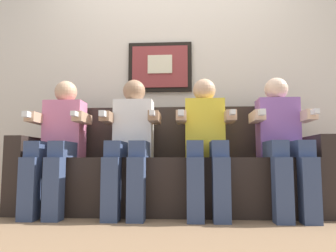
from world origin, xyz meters
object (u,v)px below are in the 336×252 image
(person_leftmost, at_px, (59,138))
(person_right_center, at_px, (206,138))
(couch, at_px, (169,174))
(person_left_center, at_px, (131,138))
(person_rightmost, at_px, (282,137))

(person_leftmost, height_order, person_right_center, same)
(couch, bearing_deg, person_right_center, -29.61)
(couch, bearing_deg, person_left_center, -150.40)
(person_leftmost, height_order, person_left_center, same)
(couch, distance_m, person_leftmost, 0.95)
(person_leftmost, xyz_separation_m, person_rightmost, (1.79, 0.00, 0.00))
(couch, relative_size, person_leftmost, 2.28)
(person_left_center, bearing_deg, person_right_center, 0.00)
(person_right_center, bearing_deg, person_rightmost, 0.00)
(person_rightmost, bearing_deg, person_left_center, 180.00)
(person_leftmost, bearing_deg, couch, 10.73)
(person_left_center, height_order, person_rightmost, same)
(couch, height_order, person_left_center, person_left_center)
(couch, relative_size, person_rightmost, 2.28)
(person_leftmost, xyz_separation_m, person_right_center, (1.19, 0.00, 0.00))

